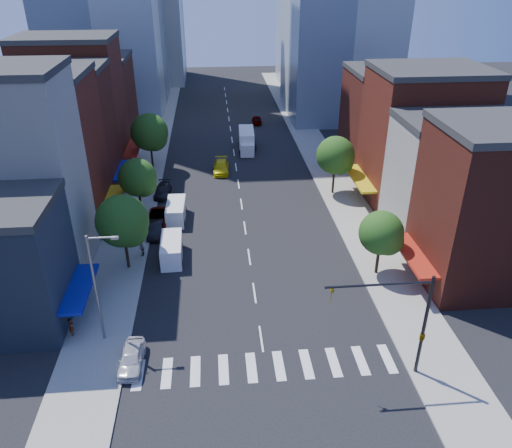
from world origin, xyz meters
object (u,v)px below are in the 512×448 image
at_px(parked_car_second, 156,229).
at_px(parked_car_rear, 163,191).
at_px(box_truck, 247,141).
at_px(cargo_van_near, 172,250).
at_px(parked_car_third, 157,219).
at_px(parked_car_front, 132,358).
at_px(pedestrian_near, 71,327).
at_px(cargo_van_far, 176,212).
at_px(traffic_car_oncoming, 250,144).
at_px(pedestrian_far, 141,248).
at_px(taxi, 221,167).
at_px(traffic_car_far, 257,120).

xyz_separation_m(parked_car_second, parked_car_rear, (0.00, 9.94, -0.01)).
bearing_deg(box_truck, cargo_van_near, -104.77).
bearing_deg(cargo_van_near, parked_car_third, 103.51).
height_order(parked_car_front, pedestrian_near, pedestrian_near).
xyz_separation_m(parked_car_rear, cargo_van_near, (2.00, -15.05, 0.39)).
distance_m(cargo_van_far, pedestrian_near, 20.15).
relative_size(traffic_car_oncoming, pedestrian_far, 2.56).
xyz_separation_m(parked_car_front, cargo_van_far, (2.00, 22.51, 0.34)).
bearing_deg(parked_car_front, pedestrian_near, 146.10).
relative_size(parked_car_third, cargo_van_far, 1.01).
relative_size(box_truck, pedestrian_near, 4.74).
distance_m(taxi, traffic_car_far, 23.38).
relative_size(cargo_van_near, box_truck, 0.67).
relative_size(cargo_van_far, pedestrian_near, 3.17).
bearing_deg(parked_car_rear, traffic_car_far, 67.42).
relative_size(cargo_van_far, taxi, 0.98).
height_order(parked_car_rear, taxi, taxi).
xyz_separation_m(taxi, traffic_car_oncoming, (4.75, 9.61, -0.06)).
relative_size(parked_car_rear, traffic_car_far, 1.12).
height_order(parked_car_third, pedestrian_near, pedestrian_near).
height_order(parked_car_front, traffic_car_oncoming, parked_car_front).
xyz_separation_m(cargo_van_far, pedestrian_far, (-3.00, -7.51, -0.09)).
distance_m(parked_car_rear, cargo_van_far, 7.09).
relative_size(parked_car_front, box_truck, 0.55).
bearing_deg(cargo_van_far, parked_car_second, -121.05).
height_order(cargo_van_far, box_truck, box_truck).
distance_m(parked_car_front, taxi, 37.08).
xyz_separation_m(cargo_van_near, traffic_car_far, (12.31, 44.43, -0.36)).
bearing_deg(cargo_van_near, taxi, 74.84).
xyz_separation_m(parked_car_third, pedestrian_near, (-5.00, -18.12, 0.24)).
distance_m(parked_car_third, pedestrian_near, 18.79).
bearing_deg(box_truck, pedestrian_near, -109.35).
xyz_separation_m(parked_car_front, traffic_car_far, (14.31, 58.67, -0.01)).
bearing_deg(parked_car_front, pedestrian_far, 95.73).
bearing_deg(box_truck, parked_car_rear, -123.71).
height_order(parked_car_front, box_truck, box_truck).
height_order(parked_car_second, box_truck, box_truck).
distance_m(parked_car_front, parked_car_third, 21.72).
distance_m(cargo_van_near, taxi, 22.75).
xyz_separation_m(parked_car_second, cargo_van_far, (2.00, 3.16, 0.38)).
bearing_deg(parked_car_front, cargo_van_near, 83.91).
xyz_separation_m(parked_car_third, parked_car_rear, (0.00, 7.57, -0.04)).
bearing_deg(taxi, cargo_van_near, -101.12).
bearing_deg(parked_car_rear, pedestrian_near, -97.61).
xyz_separation_m(cargo_van_near, box_truck, (9.51, 30.87, 0.35)).
distance_m(traffic_car_far, box_truck, 13.87).
bearing_deg(traffic_car_far, traffic_car_oncoming, 82.82).
xyz_separation_m(traffic_car_far, pedestrian_far, (-15.31, -43.67, 0.26)).
xyz_separation_m(cargo_van_far, taxi, (5.39, 13.83, -0.30)).
relative_size(parked_car_third, parked_car_rear, 1.11).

